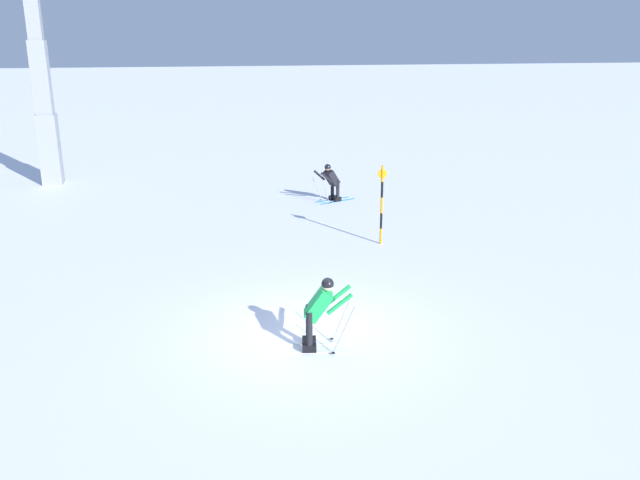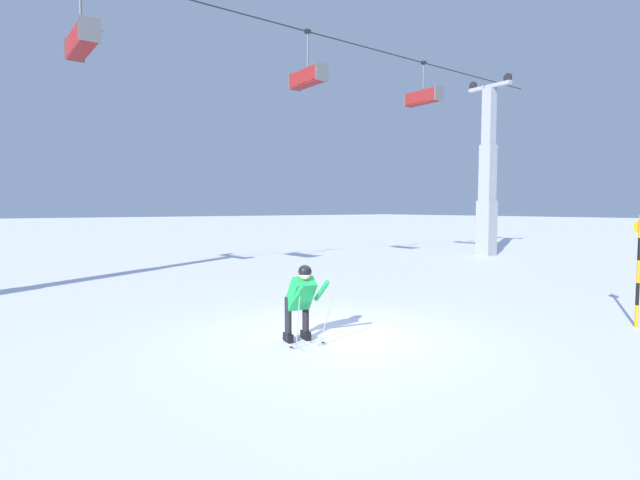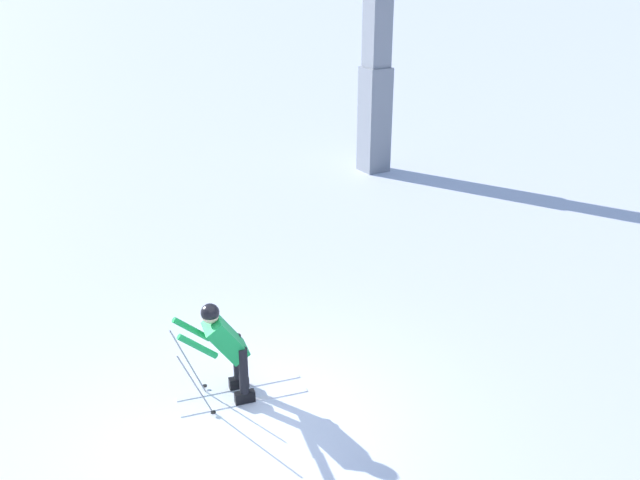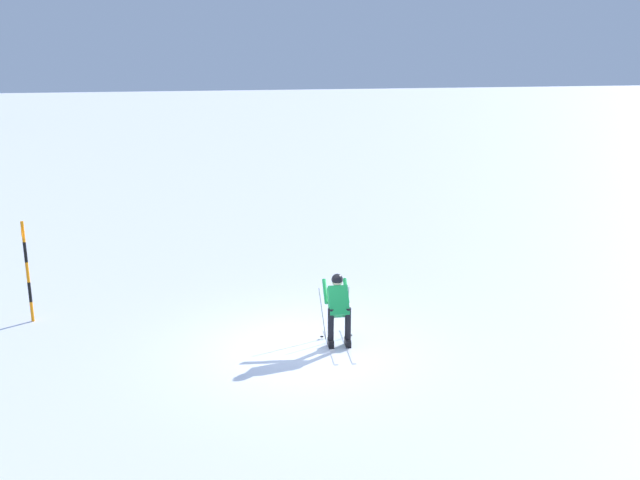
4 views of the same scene
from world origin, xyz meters
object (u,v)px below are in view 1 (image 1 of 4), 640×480
at_px(lift_tower_far, 43,91).
at_px(skier_distant_uphill, 331,180).
at_px(skier_carving_main, 319,308).
at_px(trail_marker_pole, 382,202).

relative_size(lift_tower_far, skier_distant_uphill, 5.45).
bearing_deg(skier_carving_main, skier_distant_uphill, -14.09).
height_order(skier_carving_main, skier_distant_uphill, skier_carving_main).
relative_size(trail_marker_pole, skier_distant_uphill, 1.40).
distance_m(lift_tower_far, trail_marker_pole, 15.92).
xyz_separation_m(skier_carving_main, lift_tower_far, (17.50, 7.89, 2.99)).
height_order(lift_tower_far, skier_distant_uphill, lift_tower_far).
height_order(skier_carving_main, trail_marker_pole, trail_marker_pole).
bearing_deg(trail_marker_pole, skier_distant_uphill, 2.87).
bearing_deg(skier_distant_uphill, skier_carving_main, 165.91).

